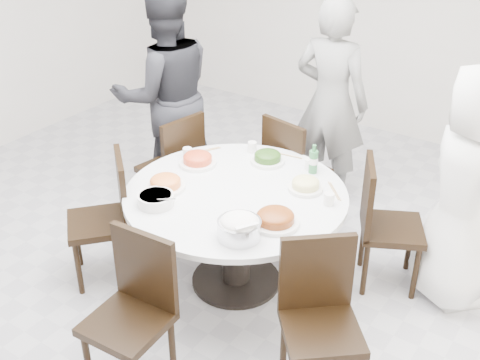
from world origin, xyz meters
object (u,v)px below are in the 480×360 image
Objects in this scene: chair_se at (322,328)px; diner_left at (166,95)px; chair_s at (127,320)px; diner_right at (467,190)px; dining_table at (236,239)px; chair_ne at (392,226)px; chair_sw at (98,220)px; diner_middle at (331,102)px; beverage_bottle at (314,159)px; soup_bowl at (156,199)px; rice_bowl at (239,229)px; chair_nw at (170,166)px; chair_n at (298,169)px.

diner_left is at bearing 108.38° from chair_se.
chair_s is 2.27m from diner_right.
chair_ne is at bearing 34.92° from dining_table.
diner_middle reaches higher than chair_sw.
chair_s is 0.57× the size of diner_right.
diner_middle is at bearing 110.31° from beverage_bottle.
soup_bowl is at bearing 73.03° from diner_left.
diner_middle is 1.39m from diner_left.
chair_sw is 1.21m from rice_bowl.
chair_nw is at bearing 46.79° from diner_middle.
dining_table is 1.56m from diner_right.
chair_sw is at bearing 76.34° from diner_right.
chair_se is 0.51× the size of diner_left.
rice_bowl is at bearing 98.45° from diner_middle.
diner_left is at bearing 23.43° from chair_n.
diner_right is at bearing 34.41° from chair_se.
diner_right is (0.34, 1.30, 0.36)m from chair_se.
chair_se reaches higher than rice_bowl.
chair_sw is at bearing 52.73° from diner_left.
chair_ne is at bearing 134.82° from diner_middle.
diner_right is 2.53m from diner_left.
diner_left is at bearing 148.38° from chair_sw.
chair_s is at bearing 69.64° from diner_left.
dining_table is 0.80× the size of diner_left.
chair_s is at bearing 126.52° from chair_ne.
chair_nw is 2.15m from chair_se.
beverage_bottle reaches higher than dining_table.
rice_bowl is (-0.97, -1.17, -0.03)m from diner_right.
chair_n is 1.27m from diner_left.
dining_table is at bearing 75.57° from chair_nw.
chair_sw is at bearing -137.98° from beverage_bottle.
chair_n is (-0.96, 0.36, 0.00)m from chair_ne.
chair_sw is at bearing -150.18° from dining_table.
diner_right reaches higher than beverage_bottle.
chair_n is 2.09m from chair_s.
chair_s is 0.82m from rice_bowl.
chair_n is 1.00× the size of chair_nw.
chair_sw is 0.53× the size of diner_middle.
diner_right is 0.89× the size of diner_left.
diner_right reaches higher than chair_n.
chair_ne is 1.00× the size of chair_se.
dining_table is at bearing 51.44° from soup_bowl.
chair_n is 1.00× the size of chair_sw.
chair_sw is 0.51× the size of diner_left.
chair_ne is 1.86m from chair_nw.
chair_s is 1.08m from chair_se.
chair_nw reaches higher than rice_bowl.
rice_bowl reaches higher than dining_table.
chair_nw is at bearing 156.01° from dining_table.
chair_s is 0.51× the size of diner_left.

